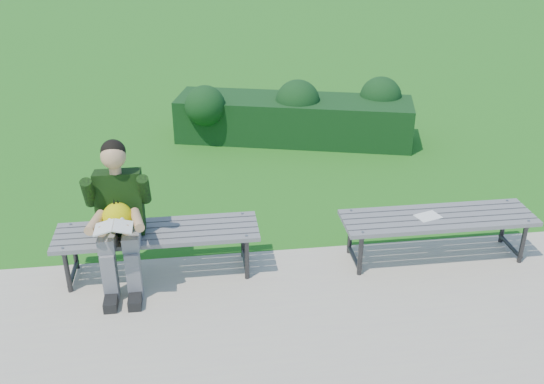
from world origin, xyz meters
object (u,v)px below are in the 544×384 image
object	(u,v)px
paper_sheet	(428,216)
bench_right	(438,221)
hedge	(296,114)
seated_boy	(119,213)
bench_left	(158,236)

from	to	relation	value
paper_sheet	bench_right	bearing A→B (deg)	0.00
hedge	seated_boy	distance (m)	3.94
bench_left	seated_boy	distance (m)	0.43
paper_sheet	bench_left	bearing A→B (deg)	178.31
bench_left	paper_sheet	distance (m)	2.49
bench_right	paper_sheet	distance (m)	0.12
hedge	seated_boy	xyz separation A→B (m)	(-2.09, -3.32, 0.34)
seated_boy	paper_sheet	bearing A→B (deg)	0.48
bench_right	seated_boy	bearing A→B (deg)	-179.53
hedge	bench_right	xyz separation A→B (m)	(0.79, -3.30, 0.04)
seated_boy	paper_sheet	distance (m)	2.80
bench_right	hedge	bearing A→B (deg)	103.47
bench_left	paper_sheet	size ratio (longest dim) A/B	6.99
bench_left	bench_right	size ratio (longest dim) A/B	1.00
seated_boy	paper_sheet	world-z (taller)	seated_boy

